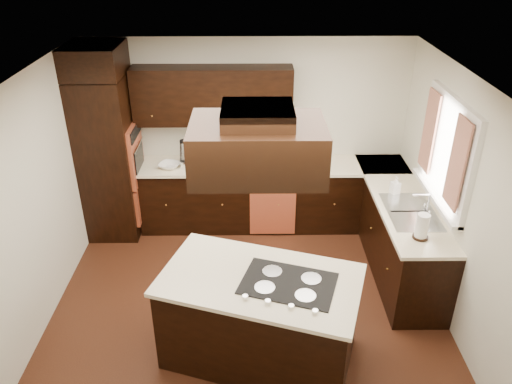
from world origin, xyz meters
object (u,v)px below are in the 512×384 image
(oven_column, at_px, (109,158))
(range_hood, at_px, (257,148))
(spice_rack, at_px, (198,156))
(island, at_px, (260,319))

(oven_column, xyz_separation_m, range_hood, (1.88, -2.25, 1.10))
(oven_column, distance_m, range_hood, 3.13)
(spice_rack, bearing_deg, oven_column, -150.92)
(oven_column, relative_size, island, 1.24)
(island, distance_m, range_hood, 1.72)
(oven_column, xyz_separation_m, spice_rack, (1.13, 0.08, -0.01))
(range_hood, bearing_deg, island, -64.00)
(island, bearing_deg, spice_rack, 125.73)
(oven_column, distance_m, spice_rack, 1.14)
(island, xyz_separation_m, range_hood, (-0.02, 0.05, 1.72))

